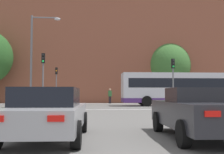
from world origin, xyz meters
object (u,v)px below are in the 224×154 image
(traffic_light_far_right, at_px, (147,83))
(car_roadster_right, at_px, (201,112))
(car_saloon_left, at_px, (48,113))
(traffic_light_far_left, at_px, (56,79))
(street_lamp_junction, at_px, (36,51))
(traffic_light_near_right, at_px, (173,75))
(pedestrian_waiting, at_px, (110,95))
(bus_crossing_lead, at_px, (180,88))
(traffic_light_near_left, at_px, (43,72))

(traffic_light_far_right, bearing_deg, car_roadster_right, -97.55)
(car_saloon_left, distance_m, traffic_light_far_left, 25.76)
(car_roadster_right, height_order, street_lamp_junction, street_lamp_junction)
(car_saloon_left, bearing_deg, traffic_light_far_right, 74.63)
(traffic_light_near_right, xyz_separation_m, pedestrian_waiting, (-4.57, 11.39, -1.67))
(bus_crossing_lead, xyz_separation_m, traffic_light_far_right, (-2.23, 5.83, 0.72))
(bus_crossing_lead, bearing_deg, traffic_light_far_right, 20.98)
(bus_crossing_lead, bearing_deg, street_lamp_junction, 110.84)
(bus_crossing_lead, height_order, traffic_light_near_right, traffic_light_near_right)
(car_saloon_left, distance_m, street_lamp_junction, 15.73)
(car_roadster_right, distance_m, bus_crossing_lead, 20.74)
(car_saloon_left, relative_size, car_roadster_right, 1.01)
(car_saloon_left, height_order, bus_crossing_lead, bus_crossing_lead)
(traffic_light_near_left, height_order, traffic_light_far_right, traffic_light_near_left)
(traffic_light_near_right, height_order, traffic_light_far_right, traffic_light_near_right)
(bus_crossing_lead, bearing_deg, pedestrian_waiting, 45.76)
(car_roadster_right, distance_m, traffic_light_far_right, 26.04)
(traffic_light_far_left, bearing_deg, street_lamp_junction, -90.99)
(bus_crossing_lead, height_order, traffic_light_near_left, traffic_light_near_left)
(bus_crossing_lead, height_order, pedestrian_waiting, bus_crossing_lead)
(traffic_light_far_left, bearing_deg, traffic_light_far_right, 1.37)
(traffic_light_near_left, bearing_deg, car_saloon_left, -79.32)
(car_roadster_right, bearing_deg, pedestrian_waiting, 93.17)
(car_roadster_right, xyz_separation_m, bus_crossing_lead, (5.65, 19.93, 1.04))
(bus_crossing_lead, relative_size, traffic_light_far_right, 3.22)
(traffic_light_far_right, xyz_separation_m, pedestrian_waiting, (-4.44, 0.67, -1.38))
(traffic_light_near_left, bearing_deg, traffic_light_far_left, 91.80)
(car_saloon_left, relative_size, bus_crossing_lead, 0.39)
(traffic_light_far_left, bearing_deg, car_roadster_right, -73.86)
(traffic_light_far_left, height_order, pedestrian_waiting, traffic_light_far_left)
(car_saloon_left, relative_size, pedestrian_waiting, 2.48)
(street_lamp_junction, bearing_deg, traffic_light_near_left, 18.69)
(traffic_light_near_right, distance_m, pedestrian_waiting, 12.39)
(car_saloon_left, xyz_separation_m, traffic_light_near_right, (7.76, 15.01, 2.04))
(car_saloon_left, distance_m, traffic_light_near_right, 17.02)
(traffic_light_far_left, distance_m, street_lamp_junction, 10.73)
(traffic_light_near_right, bearing_deg, pedestrian_waiting, 111.85)
(traffic_light_near_left, distance_m, traffic_light_far_right, 14.96)
(car_roadster_right, bearing_deg, traffic_light_far_right, 83.40)
(traffic_light_near_right, relative_size, pedestrian_waiting, 2.24)
(bus_crossing_lead, xyz_separation_m, street_lamp_junction, (-13.21, -5.03, 2.83))
(traffic_light_near_left, relative_size, traffic_light_far_right, 1.23)
(pedestrian_waiting, bearing_deg, car_saloon_left, 70.81)
(bus_crossing_lead, bearing_deg, traffic_light_near_left, 110.93)
(traffic_light_near_right, relative_size, traffic_light_far_left, 0.96)
(car_saloon_left, xyz_separation_m, traffic_light_far_left, (-3.17, 25.47, 2.16))
(traffic_light_near_left, distance_m, traffic_light_far_left, 10.43)
(car_roadster_right, xyz_separation_m, pedestrian_waiting, (-1.02, 26.43, 0.38))
(car_roadster_right, relative_size, traffic_light_near_left, 1.00)
(car_saloon_left, bearing_deg, traffic_light_near_right, 63.82)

